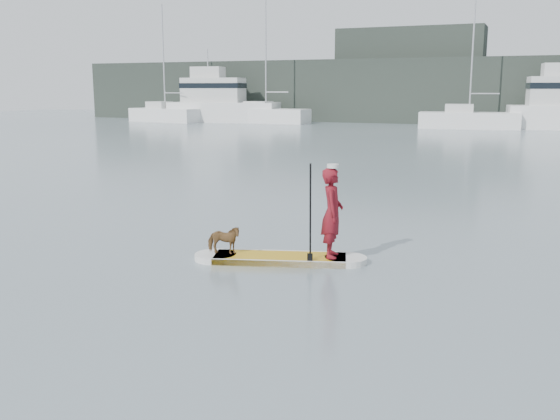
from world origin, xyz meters
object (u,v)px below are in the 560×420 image
at_px(paddler, 332,213).
at_px(sailboat_d, 468,118).
at_px(sailboat_b, 265,114).
at_px(motor_yacht_b, 219,102).
at_px(paddleboard, 280,258).
at_px(dog, 224,240).
at_px(sailboat_a, 165,114).

bearing_deg(paddler, sailboat_d, -12.54).
xyz_separation_m(paddler, sailboat_d, (-2.06, 42.67, -0.13)).
distance_m(sailboat_b, motor_yacht_b, 5.11).
xyz_separation_m(paddleboard, sailboat_b, (-19.87, 44.24, 0.80)).
relative_size(paddler, motor_yacht_b, 0.15).
bearing_deg(sailboat_b, motor_yacht_b, -177.69).
height_order(paddler, dog, paddler).
distance_m(paddleboard, sailboat_a, 51.87).
relative_size(paddleboard, sailboat_b, 0.26).
xyz_separation_m(sailboat_b, motor_yacht_b, (-4.99, 0.11, 1.11)).
relative_size(sailboat_b, sailboat_d, 1.06).
height_order(paddleboard, paddler, paddler).
relative_size(dog, sailboat_a, 0.06).
relative_size(sailboat_d, motor_yacht_b, 1.06).
relative_size(paddler, sailboat_a, 0.15).
bearing_deg(paddler, sailboat_a, 20.91).
height_order(paddler, sailboat_a, sailboat_a).
distance_m(paddler, motor_yacht_b, 51.08).
distance_m(paddler, sailboat_b, 48.63).
distance_m(sailboat_a, sailboat_d, 28.77).
xyz_separation_m(sailboat_d, motor_yacht_b, (-23.74, 1.40, 1.14)).
height_order(sailboat_b, sailboat_d, sailboat_b).
distance_m(paddler, sailboat_d, 42.72).
bearing_deg(paddleboard, paddler, -0.00).
distance_m(dog, motor_yacht_b, 50.65).
xyz_separation_m(sailboat_a, sailboat_d, (28.76, 0.57, 0.06)).
relative_size(paddleboard, dog, 4.85).
distance_m(sailboat_a, sailboat_b, 10.19).
bearing_deg(sailboat_b, sailboat_d, -0.30).
height_order(sailboat_a, sailboat_d, sailboat_d).
xyz_separation_m(sailboat_a, motor_yacht_b, (5.02, 1.97, 1.19)).
height_order(dog, sailboat_a, sailboat_a).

